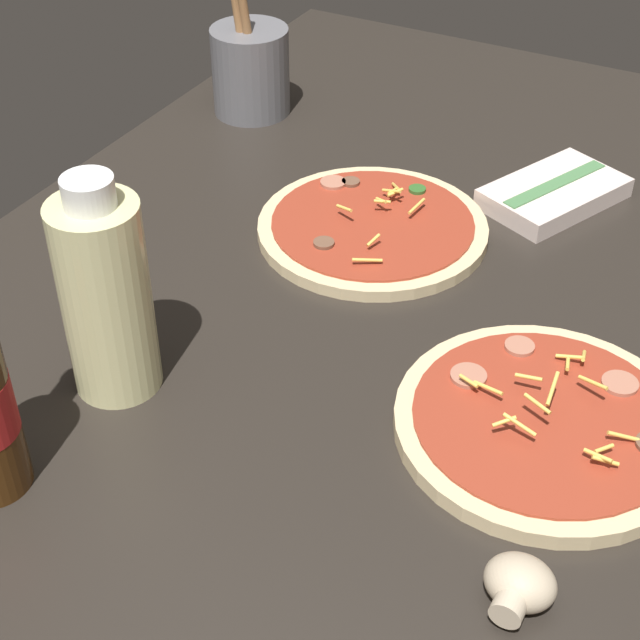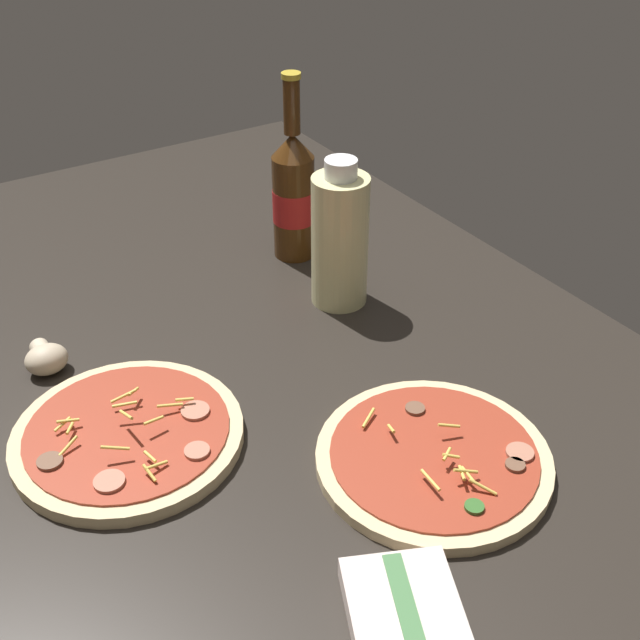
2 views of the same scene
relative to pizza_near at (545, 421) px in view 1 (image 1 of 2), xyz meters
The scene contains 7 objects.
counter_slab 22.00cm from the pizza_near, 90.90° to the left, with size 160.00×90.00×2.50cm.
pizza_near is the anchor object (origin of this frame).
pizza_far 34.59cm from the pizza_near, 51.83° to the left, with size 26.18×26.18×3.69cm.
oil_bottle 40.22cm from the pizza_near, 108.66° to the left, with size 8.05×8.05×21.73cm.
mushroom_left 18.95cm from the pizza_near, 168.32° to the right, with size 5.73×5.46×3.82cm.
utensil_crock 69.65cm from the pizza_near, 53.07° to the left, with size 10.52×10.52×19.07cm.
dish_towel 39.49cm from the pizza_near, 16.40° to the left, with size 19.48×16.03×2.56cm.
Camera 1 is at (-64.03, -33.76, 63.72)cm, focal length 55.00 mm.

